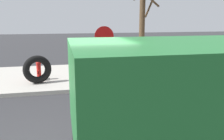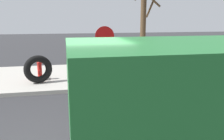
{
  "view_description": "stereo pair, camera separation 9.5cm",
  "coord_description": "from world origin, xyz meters",
  "px_view_note": "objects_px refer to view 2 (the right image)",
  "views": [
    {
      "loc": [
        0.02,
        -4.67,
        2.78
      ],
      "look_at": [
        1.68,
        2.88,
        1.08
      ],
      "focal_mm": 37.92,
      "sensor_mm": 36.0,
      "label": 1
    },
    {
      "loc": [
        0.11,
        -4.69,
        2.78
      ],
      "look_at": [
        1.68,
        2.88,
        1.08
      ],
      "focal_mm": 37.92,
      "sensor_mm": 36.0,
      "label": 2
    }
  ],
  "objects_px": {
    "fire_hydrant": "(40,70)",
    "stop_sign": "(105,44)",
    "bare_tree": "(144,20)",
    "loose_tire": "(38,69)"
  },
  "relations": [
    {
      "from": "fire_hydrant",
      "to": "bare_tree",
      "type": "bearing_deg",
      "value": 9.68
    },
    {
      "from": "fire_hydrant",
      "to": "bare_tree",
      "type": "height_order",
      "value": "bare_tree"
    },
    {
      "from": "fire_hydrant",
      "to": "loose_tire",
      "type": "height_order",
      "value": "loose_tire"
    },
    {
      "from": "bare_tree",
      "to": "stop_sign",
      "type": "bearing_deg",
      "value": -138.38
    },
    {
      "from": "loose_tire",
      "to": "bare_tree",
      "type": "bearing_deg",
      "value": 15.57
    },
    {
      "from": "fire_hydrant",
      "to": "loose_tire",
      "type": "relative_size",
      "value": 0.73
    },
    {
      "from": "loose_tire",
      "to": "stop_sign",
      "type": "relative_size",
      "value": 0.49
    },
    {
      "from": "fire_hydrant",
      "to": "stop_sign",
      "type": "relative_size",
      "value": 0.36
    },
    {
      "from": "stop_sign",
      "to": "bare_tree",
      "type": "distance_m",
      "value": 3.24
    },
    {
      "from": "fire_hydrant",
      "to": "stop_sign",
      "type": "height_order",
      "value": "stop_sign"
    }
  ]
}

